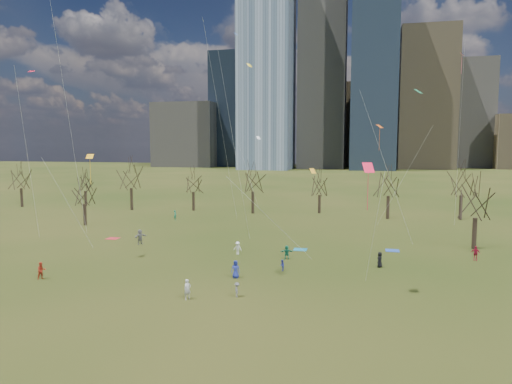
% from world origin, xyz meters
% --- Properties ---
extents(ground, '(500.00, 500.00, 0.00)m').
position_xyz_m(ground, '(0.00, 0.00, 0.00)').
color(ground, black).
rests_on(ground, ground).
extents(downtown_skyline, '(212.50, 78.00, 118.00)m').
position_xyz_m(downtown_skyline, '(-2.43, 210.64, 39.01)').
color(downtown_skyline, slate).
rests_on(downtown_skyline, ground).
extents(bare_tree_row, '(113.04, 29.80, 9.50)m').
position_xyz_m(bare_tree_row, '(-0.09, 37.22, 6.12)').
color(bare_tree_row, black).
rests_on(bare_tree_row, ground).
extents(blanket_teal, '(1.60, 1.50, 0.03)m').
position_xyz_m(blanket_teal, '(5.34, 12.82, 0.01)').
color(blanket_teal, '#176A8E').
rests_on(blanket_teal, ground).
extents(blanket_navy, '(1.60, 1.50, 0.03)m').
position_xyz_m(blanket_navy, '(16.22, 14.76, 0.01)').
color(blanket_navy, '#2346A4').
rests_on(blanket_navy, ground).
extents(blanket_crimson, '(1.60, 1.50, 0.03)m').
position_xyz_m(blanket_crimson, '(-20.33, 13.64, 0.01)').
color(blanket_crimson, red).
rests_on(blanket_crimson, ground).
extents(person_0, '(0.87, 0.60, 1.71)m').
position_xyz_m(person_0, '(0.81, -0.32, 0.86)').
color(person_0, '#233098').
rests_on(person_0, ground).
extents(person_1, '(0.71, 0.73, 1.69)m').
position_xyz_m(person_1, '(-1.45, -7.04, 0.85)').
color(person_1, silver).
rests_on(person_1, ground).
extents(person_2, '(0.96, 1.02, 1.66)m').
position_xyz_m(person_2, '(-17.04, -4.79, 0.83)').
color(person_2, '#AF2B19').
rests_on(person_2, ground).
extents(person_3, '(0.65, 0.89, 1.23)m').
position_xyz_m(person_3, '(2.37, -5.52, 0.62)').
color(person_3, slate).
rests_on(person_3, ground).
extents(person_5, '(1.51, 0.84, 1.55)m').
position_xyz_m(person_5, '(4.45, 7.94, 0.78)').
color(person_5, '#19745B').
rests_on(person_5, ground).
extents(person_6, '(0.80, 0.94, 1.62)m').
position_xyz_m(person_6, '(14.42, 6.65, 0.81)').
color(person_6, black).
rests_on(person_6, ground).
extents(person_8, '(0.45, 0.57, 1.13)m').
position_xyz_m(person_8, '(4.72, 3.12, 0.57)').
color(person_8, '#252FA3').
rests_on(person_8, ground).
extents(person_9, '(1.03, 0.68, 1.50)m').
position_xyz_m(person_9, '(-1.47, 8.85, 0.75)').
color(person_9, white).
rests_on(person_9, ground).
extents(person_10, '(1.02, 0.62, 1.63)m').
position_xyz_m(person_10, '(24.80, 11.93, 0.82)').
color(person_10, '#A91833').
rests_on(person_10, ground).
extents(person_11, '(1.34, 1.83, 1.91)m').
position_xyz_m(person_11, '(-15.05, 11.26, 0.96)').
color(person_11, slate).
rests_on(person_11, ground).
extents(person_13, '(0.60, 0.71, 1.64)m').
position_xyz_m(person_13, '(-18.11, 29.91, 0.82)').
color(person_13, '#1B7C5F').
rests_on(person_13, ground).
extents(kites_airborne, '(52.17, 46.61, 32.33)m').
position_xyz_m(kites_airborne, '(0.97, 12.09, 12.06)').
color(kites_airborne, '#FFAE15').
rests_on(kites_airborne, ground).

